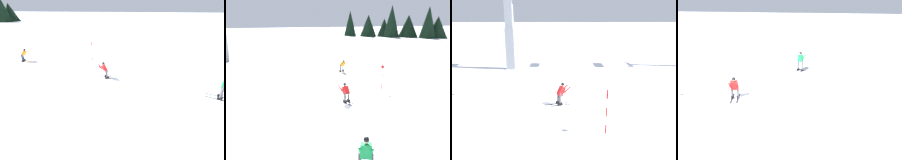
# 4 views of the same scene
# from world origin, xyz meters

# --- Properties ---
(ground_plane) EXTENTS (260.00, 260.00, 0.00)m
(ground_plane) POSITION_xyz_m (0.00, 0.00, 0.00)
(ground_plane) COLOR white
(skier_carving_main) EXTENTS (1.79, 1.08, 1.47)m
(skier_carving_main) POSITION_xyz_m (-0.36, -0.45, 0.76)
(skier_carving_main) COLOR black
(skier_carving_main) RESTS_ON ground_plane
(lift_tower_near) EXTENTS (0.85, 2.96, 12.50)m
(lift_tower_near) POSITION_xyz_m (-5.26, 9.70, 5.17)
(lift_tower_near) COLOR gray
(lift_tower_near) RESTS_ON ground_plane
(trail_marker_pole) EXTENTS (0.07, 0.28, 2.10)m
(trail_marker_pole) POSITION_xyz_m (1.70, -4.31, 1.13)
(trail_marker_pole) COLOR red
(trail_marker_pole) RESTS_ON ground_plane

